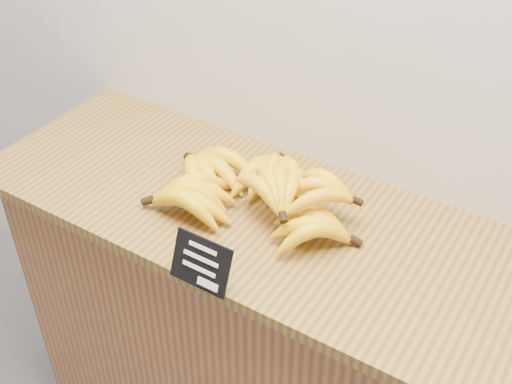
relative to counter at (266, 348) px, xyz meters
name	(u,v)px	position (x,y,z in m)	size (l,w,h in m)	color
counter	(266,348)	(0.00, 0.00, 0.00)	(1.27, 0.50, 0.90)	#94572F
counter_top	(268,217)	(0.00, 0.00, 0.47)	(1.45, 0.54, 0.03)	olive
chalkboard_sign	(201,263)	(0.00, -0.26, 0.53)	(0.13, 0.01, 0.11)	black
banana_pile	(257,191)	(-0.03, 0.00, 0.53)	(0.50, 0.33, 0.12)	yellow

